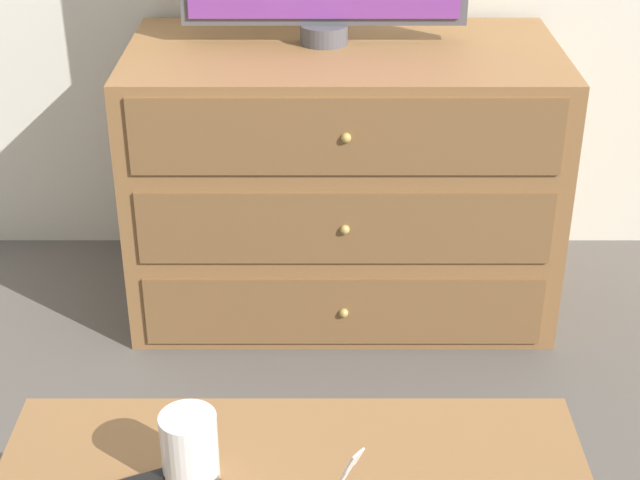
{
  "coord_description": "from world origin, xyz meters",
  "views": [
    {
      "loc": [
        -0.05,
        -2.73,
        1.47
      ],
      "look_at": [
        -0.05,
        -1.34,
        0.73
      ],
      "focal_mm": 55.0,
      "sensor_mm": 36.0,
      "label": 1
    }
  ],
  "objects": [
    {
      "name": "ground_plane",
      "position": [
        0.0,
        0.0,
        0.0
      ],
      "size": [
        12.0,
        12.0,
        0.0
      ],
      "primitive_type": "plane",
      "color": "#56514C"
    },
    {
      "name": "dresser",
      "position": [
        0.01,
        -0.32,
        0.36
      ],
      "size": [
        1.11,
        0.6,
        0.72
      ],
      "color": "olive",
      "rests_on": "ground_plane"
    },
    {
      "name": "drink_cup",
      "position": [
        -0.25,
        -1.58,
        0.49
      ],
      "size": [
        0.09,
        0.09,
        0.11
      ],
      "color": "beige",
      "rests_on": "coffee_table"
    }
  ]
}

